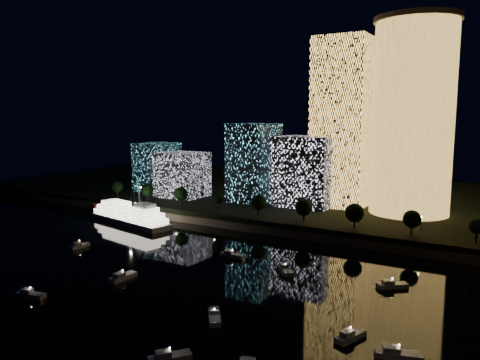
% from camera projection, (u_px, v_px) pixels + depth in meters
% --- Properties ---
extents(ground, '(520.00, 520.00, 0.00)m').
position_uv_depth(ground, '(184.00, 327.00, 102.01)').
color(ground, black).
rests_on(ground, ground).
extents(far_bank, '(420.00, 160.00, 5.00)m').
position_uv_depth(far_bank, '(378.00, 201.00, 237.32)').
color(far_bank, black).
rests_on(far_bank, ground).
extents(seawall, '(420.00, 6.00, 3.00)m').
position_uv_depth(seawall, '(322.00, 237.00, 171.33)').
color(seawall, '#6B5E4C').
rests_on(seawall, ground).
extents(tower_cylindrical, '(34.00, 34.00, 79.55)m').
position_uv_depth(tower_cylindrical, '(413.00, 117.00, 190.89)').
color(tower_cylindrical, '#FFBC51').
rests_on(tower_cylindrical, far_bank).
extents(tower_rectangular, '(23.44, 23.44, 74.57)m').
position_uv_depth(tower_rectangular, '(343.00, 123.00, 209.79)').
color(tower_rectangular, '#FFBC51').
rests_on(tower_rectangular, far_bank).
extents(midrise_blocks, '(108.13, 31.46, 36.85)m').
position_uv_depth(midrise_blocks, '(236.00, 168.00, 227.58)').
color(midrise_blocks, white).
rests_on(midrise_blocks, far_bank).
extents(riverboat, '(48.91, 18.56, 14.45)m').
position_uv_depth(riverboat, '(127.00, 214.00, 200.13)').
color(riverboat, silver).
rests_on(riverboat, ground).
extents(motorboats, '(123.08, 67.66, 2.78)m').
position_uv_depth(motorboats, '(207.00, 300.00, 114.53)').
color(motorboats, silver).
rests_on(motorboats, ground).
extents(esplanade_trees, '(165.36, 6.92, 8.96)m').
position_uv_depth(esplanade_trees, '(266.00, 203.00, 188.63)').
color(esplanade_trees, black).
rests_on(esplanade_trees, far_bank).
extents(street_lamps, '(132.70, 0.70, 5.65)m').
position_uv_depth(street_lamps, '(257.00, 203.00, 197.87)').
color(street_lamps, black).
rests_on(street_lamps, far_bank).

